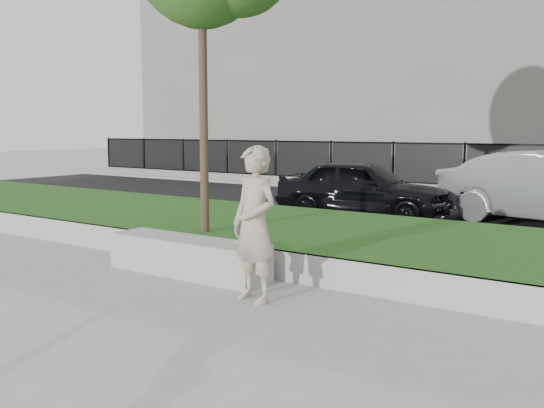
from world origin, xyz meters
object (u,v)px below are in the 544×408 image
Objects in this scene: man at (255,224)px; book at (247,242)px; car_dark at (363,188)px; stone_bench at (188,256)px.

man reaches higher than book.
stone_bench is at bearing 178.35° from car_dark.
book reaches higher than stone_bench.
man is 6.79m from car_dark.
book is 0.06× the size of car_dark.
car_dark is at bearing 119.35° from man.
car_dark is (-0.31, 6.01, 0.44)m from stone_bench.
car_dark is at bearing 106.40° from book.
man is at bearing -42.97° from book.
man is at bearing -18.74° from stone_bench.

